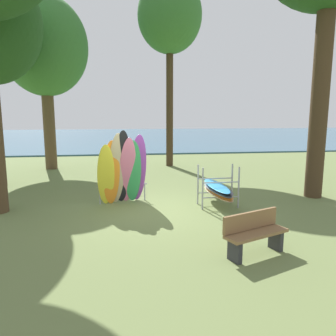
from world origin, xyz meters
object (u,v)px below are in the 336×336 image
(tree_far_right_back, at_px, (170,17))
(park_bench, at_px, (254,233))
(tree_mid_behind, at_px, (45,48))
(leaning_board_pile, at_px, (123,171))
(board_storage_rack, at_px, (218,189))

(tree_far_right_back, relative_size, park_bench, 6.59)
(tree_mid_behind, relative_size, leaning_board_pile, 3.62)
(leaning_board_pile, xyz_separation_m, park_bench, (2.59, -4.06, -0.60))
(park_bench, bearing_deg, tree_mid_behind, 118.91)
(leaning_board_pile, height_order, board_storage_rack, leaning_board_pile)
(leaning_board_pile, bearing_deg, tree_mid_behind, 116.74)
(tree_mid_behind, height_order, board_storage_rack, tree_mid_behind)
(tree_far_right_back, height_order, board_storage_rack, tree_far_right_back)
(park_bench, bearing_deg, leaning_board_pile, 122.54)
(tree_far_right_back, bearing_deg, leaning_board_pile, -109.15)
(tree_mid_behind, bearing_deg, tree_far_right_back, 0.98)
(tree_mid_behind, distance_m, park_bench, 13.97)
(tree_far_right_back, relative_size, leaning_board_pile, 4.11)
(board_storage_rack, bearing_deg, park_bench, -94.59)
(tree_far_right_back, xyz_separation_m, leaning_board_pile, (-2.53, -7.28, -6.54))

